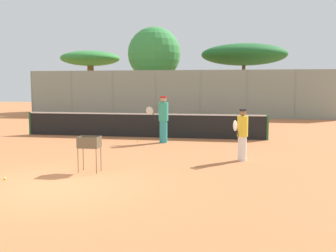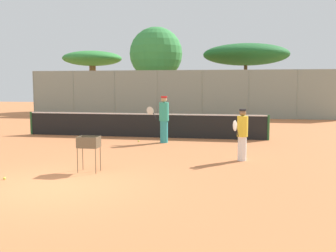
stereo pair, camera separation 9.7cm
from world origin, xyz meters
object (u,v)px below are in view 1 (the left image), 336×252
Objects in this scene: parked_car at (269,107)px; ball_cart at (89,145)px; player_white_outfit at (242,134)px; player_red_cap at (163,119)px; tennis_net at (142,125)px.

ball_cart is at bearing -107.36° from parked_car.
player_white_outfit is 4.51m from player_red_cap.
player_red_cap is 5.69m from ball_cart.
player_red_cap is 1.95× the size of ball_cart.
parked_car is (2.13, 17.50, -0.17)m from player_white_outfit.
tennis_net reaches higher than ball_cart.
player_white_outfit is at bearing -47.54° from tennis_net.
ball_cart is (0.26, -7.05, 0.17)m from tennis_net.
parked_car is at bearing -161.48° from player_white_outfit.
player_white_outfit is 1.66× the size of ball_cart.
ball_cart is (-0.97, -5.60, -0.24)m from player_red_cap.
ball_cart is at bearing -87.92° from tennis_net.
parked_car is (6.46, 12.78, 0.10)m from tennis_net.
tennis_net is 11.36× the size of ball_cart.
ball_cart is at bearing 74.31° from player_red_cap.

